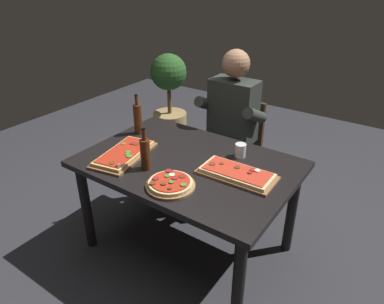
{
  "coord_description": "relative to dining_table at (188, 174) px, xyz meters",
  "views": [
    {
      "loc": [
        1.19,
        -1.67,
        1.9
      ],
      "look_at": [
        0.0,
        0.05,
        0.79
      ],
      "focal_mm": 33.13,
      "sensor_mm": 36.0,
      "label": 1
    }
  ],
  "objects": [
    {
      "name": "tumbler_near_camera",
      "position": [
        0.25,
        0.26,
        0.14
      ],
      "size": [
        0.07,
        0.07,
        0.09
      ],
      "color": "silver",
      "rests_on": "dining_table"
    },
    {
      "name": "potted_plant_corner",
      "position": [
        -1.21,
        1.34,
        -0.1
      ],
      "size": [
        0.4,
        0.4,
        1.05
      ],
      "color": "tan",
      "rests_on": "ground_plane"
    },
    {
      "name": "ground_plane",
      "position": [
        0.0,
        0.0,
        -0.64
      ],
      "size": [
        6.4,
        6.4,
        0.0
      ],
      "primitive_type": "plane",
      "color": "#2D2D33"
    },
    {
      "name": "pizza_round_far",
      "position": [
        0.09,
        -0.3,
        0.12
      ],
      "size": [
        0.29,
        0.29,
        0.05
      ],
      "color": "olive",
      "rests_on": "dining_table"
    },
    {
      "name": "diner_chair",
      "position": [
        -0.09,
        0.86,
        -0.16
      ],
      "size": [
        0.44,
        0.44,
        0.87
      ],
      "color": "#3D2B1E",
      "rests_on": "ground_plane"
    },
    {
      "name": "seated_diner",
      "position": [
        -0.09,
        0.74,
        0.1
      ],
      "size": [
        0.53,
        0.41,
        1.33
      ],
      "color": "#23232D",
      "rests_on": "ground_plane"
    },
    {
      "name": "oil_bottle_amber",
      "position": [
        -0.57,
        0.15,
        0.22
      ],
      "size": [
        0.06,
        0.06,
        0.32
      ],
      "color": "#47230F",
      "rests_on": "dining_table"
    },
    {
      "name": "dining_table",
      "position": [
        0.0,
        0.0,
        0.0
      ],
      "size": [
        1.4,
        0.96,
        0.74
      ],
      "color": "black",
      "rests_on": "ground_plane"
    },
    {
      "name": "wine_bottle_dark",
      "position": [
        -0.17,
        -0.23,
        0.21
      ],
      "size": [
        0.06,
        0.06,
        0.29
      ],
      "color": "#47230F",
      "rests_on": "dining_table"
    },
    {
      "name": "pizza_rectangular_left",
      "position": [
        -0.4,
        -0.19,
        0.12
      ],
      "size": [
        0.34,
        0.53,
        0.05
      ],
      "color": "brown",
      "rests_on": "dining_table"
    },
    {
      "name": "pizza_rectangular_front",
      "position": [
        0.36,
        0.02,
        0.11
      ],
      "size": [
        0.49,
        0.25,
        0.05
      ],
      "color": "brown",
      "rests_on": "dining_table"
    }
  ]
}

